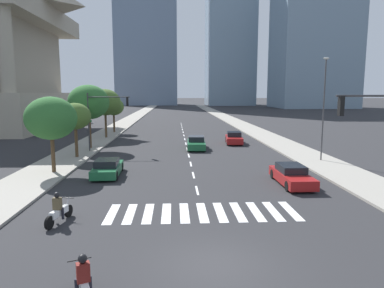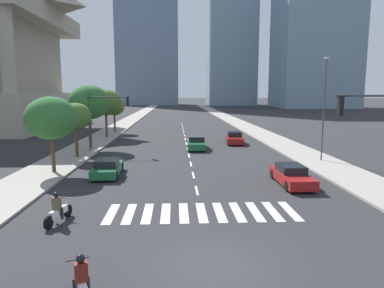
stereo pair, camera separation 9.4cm
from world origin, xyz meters
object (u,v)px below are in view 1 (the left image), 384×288
at_px(street_tree_third, 89,102).
at_px(street_tree_fifth, 114,107).
at_px(street_tree_fourth, 105,102).
at_px(motorcycle_lead, 59,211).
at_px(traffic_signal_far, 104,111).
at_px(street_lamp_east, 324,102).
at_px(sedan_green_2, 196,143).
at_px(street_tree_second, 75,116).
at_px(sedan_green_1, 107,168).
at_px(motorcycle_trailing, 83,283).
at_px(street_tree_nearest, 51,118).
at_px(sedan_red_0, 234,138).
at_px(sedan_red_3, 292,175).

distance_m(street_tree_third, street_tree_fifth, 15.11).
bearing_deg(street_tree_fourth, motorcycle_lead, -83.23).
bearing_deg(traffic_signal_far, street_lamp_east, -16.68).
relative_size(sedan_green_2, street_tree_second, 0.96).
xyz_separation_m(sedan_green_1, street_lamp_east, (17.58, 4.36, 4.56)).
bearing_deg(street_tree_second, motorcycle_trailing, -74.41).
relative_size(traffic_signal_far, street_tree_third, 0.87).
distance_m(sedan_green_2, traffic_signal_far, 10.07).
bearing_deg(street_tree_second, street_tree_fourth, 90.00).
height_order(street_tree_third, street_tree_fifth, street_tree_third).
xyz_separation_m(sedan_green_2, street_tree_second, (-11.26, -4.79, 3.20)).
distance_m(street_tree_second, street_tree_third, 5.38).
bearing_deg(street_tree_nearest, street_lamp_east, 9.22).
bearing_deg(motorcycle_trailing, sedan_red_0, -39.22).
bearing_deg(street_tree_third, sedan_red_3, -42.65).
distance_m(sedan_green_1, street_tree_nearest, 5.47).
height_order(sedan_green_2, street_tree_third, street_tree_third).
relative_size(sedan_green_1, street_tree_fifth, 0.87).
xyz_separation_m(motorcycle_lead, street_tree_third, (-3.59, 21.52, 4.38)).
bearing_deg(street_tree_fourth, sedan_green_2, -39.31).
bearing_deg(street_tree_second, sedan_green_1, -59.85).
bearing_deg(street_tree_fifth, street_tree_third, -90.00).
distance_m(street_tree_second, street_tree_fourth, 14.04).
bearing_deg(motorcycle_trailing, street_tree_fifth, -13.61).
height_order(traffic_signal_far, street_tree_fifth, traffic_signal_far).
height_order(traffic_signal_far, street_lamp_east, street_lamp_east).
bearing_deg(street_tree_third, street_tree_fifth, 90.00).
bearing_deg(sedan_red_0, motorcycle_lead, -20.85).
relative_size(sedan_green_1, sedan_red_3, 0.93).
height_order(motorcycle_trailing, sedan_green_2, motorcycle_trailing).
distance_m(traffic_signal_far, street_tree_third, 2.93).
bearing_deg(street_tree_fifth, motorcycle_trailing, -81.65).
height_order(sedan_green_1, street_lamp_east, street_lamp_east).
xyz_separation_m(motorcycle_lead, street_tree_second, (-3.59, 16.26, 3.25)).
bearing_deg(sedan_red_3, street_tree_fourth, -145.36).
xyz_separation_m(motorcycle_trailing, street_tree_third, (-6.29, 27.80, 4.38)).
bearing_deg(sedan_green_1, sedan_green_2, -32.35).
height_order(motorcycle_lead, sedan_green_2, motorcycle_lead).
xyz_separation_m(sedan_green_2, street_tree_fourth, (-11.26, 9.22, 4.09)).
height_order(sedan_green_2, street_tree_fifth, street_tree_fifth).
bearing_deg(traffic_signal_far, street_tree_fourth, 100.20).
bearing_deg(sedan_green_2, street_tree_nearest, -42.96).
xyz_separation_m(traffic_signal_far, street_tree_fourth, (-1.94, 10.77, 0.61)).
relative_size(motorcycle_lead, sedan_green_2, 0.46).
relative_size(sedan_green_1, street_tree_nearest, 0.79).
relative_size(sedan_red_0, traffic_signal_far, 0.78).
xyz_separation_m(motorcycle_trailing, traffic_signal_far, (-4.35, 25.78, 3.52)).
bearing_deg(sedan_green_1, street_lamp_east, -77.19).
bearing_deg(motorcycle_lead, street_tree_third, 23.10).
xyz_separation_m(motorcycle_trailing, street_tree_fourth, (-6.29, 36.55, 4.13)).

